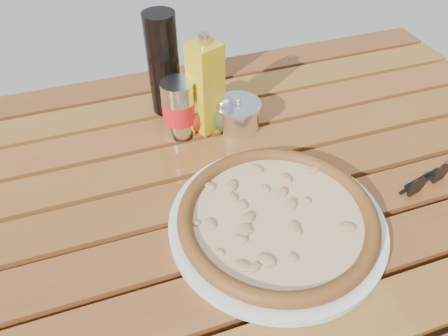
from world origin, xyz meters
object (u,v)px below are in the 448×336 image
object	(u,v)px
plate	(277,223)
pepper_shaker	(191,115)
pizza	(278,217)
table	(227,214)
parmesan_tin	(238,115)
olive_oil_cruet	(206,87)
oregano_shaker	(224,114)
dark_bottle	(163,64)
soda_can	(179,109)
sunglasses	(427,180)

from	to	relation	value
plate	pepper_shaker	xyz separation A→B (m)	(-0.06, 0.30, 0.03)
pizza	plate	bearing A→B (deg)	180.00
table	parmesan_tin	distance (m)	0.21
table	olive_oil_cruet	world-z (taller)	olive_oil_cruet
pepper_shaker	olive_oil_cruet	world-z (taller)	olive_oil_cruet
oregano_shaker	dark_bottle	bearing A→B (deg)	130.08
oregano_shaker	parmesan_tin	xyz separation A→B (m)	(0.03, -0.00, -0.01)
table	olive_oil_cruet	bearing A→B (deg)	84.25
pepper_shaker	soda_can	world-z (taller)	soda_can
pizza	dark_bottle	world-z (taller)	dark_bottle
pepper_shaker	parmesan_tin	distance (m)	0.10
sunglasses	dark_bottle	bearing A→B (deg)	121.49
plate	pizza	distance (m)	0.02
plate	parmesan_tin	distance (m)	0.28
plate	sunglasses	xyz separation A→B (m)	(0.29, -0.00, 0.01)
plate	olive_oil_cruet	size ratio (longest dim) A/B	1.71
plate	soda_can	world-z (taller)	soda_can
table	pizza	size ratio (longest dim) A/B	3.55
pizza	olive_oil_cruet	distance (m)	0.31
pepper_shaker	parmesan_tin	bearing A→B (deg)	-12.65
plate	pepper_shaker	world-z (taller)	pepper_shaker
plate	sunglasses	world-z (taller)	sunglasses
plate	pepper_shaker	size ratio (longest dim) A/B	4.39
pepper_shaker	soda_can	bearing A→B (deg)	179.34
soda_can	pizza	bearing A→B (deg)	-73.89
dark_bottle	oregano_shaker	bearing A→B (deg)	-49.92
plate	soda_can	distance (m)	0.31
soda_can	parmesan_tin	world-z (taller)	soda_can
dark_bottle	soda_can	bearing A→B (deg)	-86.96
pizza	soda_can	distance (m)	0.31
soda_can	parmesan_tin	distance (m)	0.12
pizza	dark_bottle	xyz separation A→B (m)	(-0.09, 0.39, 0.09)
table	oregano_shaker	distance (m)	0.21
oregano_shaker	parmesan_tin	bearing A→B (deg)	-2.56
oregano_shaker	soda_can	world-z (taller)	soda_can
dark_bottle	sunglasses	world-z (taller)	dark_bottle
plate	oregano_shaker	distance (m)	0.28
plate	olive_oil_cruet	world-z (taller)	olive_oil_cruet
table	olive_oil_cruet	xyz separation A→B (m)	(0.02, 0.19, 0.17)
plate	dark_bottle	bearing A→B (deg)	103.13
table	pepper_shaker	size ratio (longest dim) A/B	17.07
soda_can	pepper_shaker	bearing A→B (deg)	-0.66
table	parmesan_tin	bearing A→B (deg)	63.92
parmesan_tin	sunglasses	bearing A→B (deg)	-47.04
olive_oil_cruet	plate	bearing A→B (deg)	-84.53
dark_bottle	pizza	bearing A→B (deg)	-76.87
sunglasses	soda_can	bearing A→B (deg)	128.70
plate	oregano_shaker	size ratio (longest dim) A/B	4.39
soda_can	olive_oil_cruet	bearing A→B (deg)	0.50
pizza	oregano_shaker	bearing A→B (deg)	89.29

